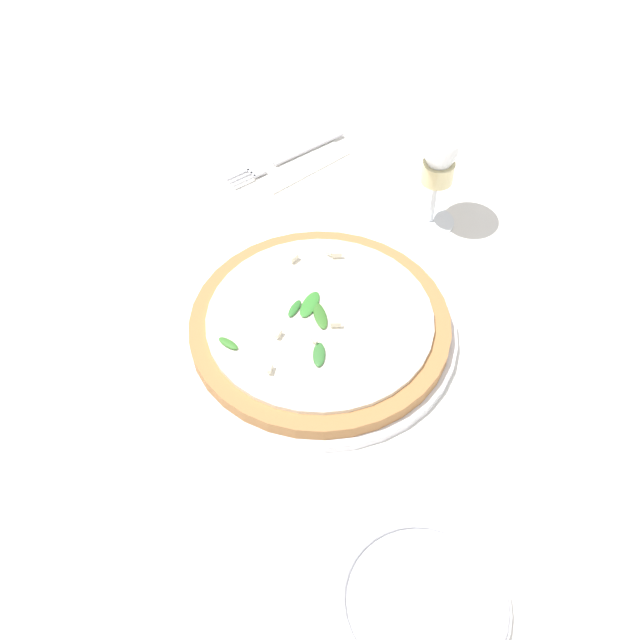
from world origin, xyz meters
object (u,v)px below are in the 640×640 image
(wine_glass, at_px, (439,161))
(side_plate_white, at_px, (422,602))
(pizza_arugula_main, at_px, (320,327))
(fork, at_px, (288,157))

(wine_glass, bearing_deg, side_plate_white, 59.47)
(pizza_arugula_main, height_order, fork, pizza_arugula_main)
(wine_glass, height_order, fork, wine_glass)
(wine_glass, distance_m, fork, 0.28)
(pizza_arugula_main, distance_m, fork, 0.37)
(pizza_arugula_main, distance_m, wine_glass, 0.29)
(side_plate_white, bearing_deg, pizza_arugula_main, -98.01)
(fork, height_order, side_plate_white, side_plate_white)
(side_plate_white, bearing_deg, fork, -102.13)
(fork, relative_size, side_plate_white, 1.26)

